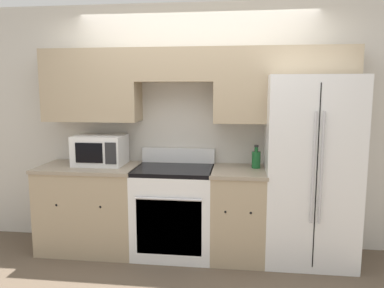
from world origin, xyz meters
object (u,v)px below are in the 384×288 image
Objects in this scene: oven_range at (174,210)px; bottle at (256,159)px; microwave at (100,150)px; refrigerator at (309,169)px.

oven_range is 1.00m from bottle.
microwave reaches higher than bottle.
microwave is 2.19× the size of bottle.
oven_range is 4.53× the size of bottle.
microwave is 1.64m from bottle.
refrigerator is 0.53m from bottle.
bottle is (-0.52, 0.03, 0.08)m from refrigerator.
bottle is at bearing 6.79° from oven_range.
oven_range is 2.07× the size of microwave.
microwave is at bearing 174.81° from oven_range.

